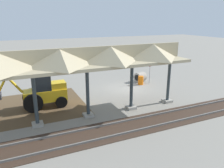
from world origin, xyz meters
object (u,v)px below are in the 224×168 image
at_px(stop_sign, 150,66).
at_px(traffic_barrel, 141,80).
at_px(concrete_pipe, 140,77).
at_px(backhoe, 43,92).

bearing_deg(stop_sign, traffic_barrel, 2.04).
distance_m(concrete_pipe, traffic_barrel, 1.18).
height_order(backhoe, traffic_barrel, backhoe).
distance_m(stop_sign, concrete_pipe, 1.76).
height_order(stop_sign, concrete_pipe, stop_sign).
xyz_separation_m(stop_sign, traffic_barrel, (1.10, 0.04, -1.41)).
xyz_separation_m(backhoe, concrete_pipe, (-10.69, -3.20, -0.76)).
height_order(stop_sign, traffic_barrel, stop_sign).
relative_size(backhoe, traffic_barrel, 5.80).
bearing_deg(backhoe, traffic_barrel, -167.95).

